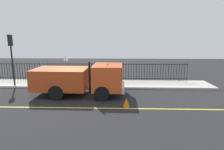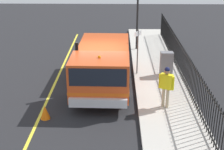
{
  "view_description": "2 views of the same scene",
  "coord_description": "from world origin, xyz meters",
  "px_view_note": "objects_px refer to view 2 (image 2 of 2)",
  "views": [
    {
      "loc": [
        -12.0,
        -2.91,
        3.89
      ],
      "look_at": [
        1.15,
        -2.48,
        1.23
      ],
      "focal_mm": 29.53,
      "sensor_mm": 36.0,
      "label": 1
    },
    {
      "loc": [
        0.87,
        -14.54,
        6.36
      ],
      "look_at": [
        0.64,
        -2.3,
        1.42
      ],
      "focal_mm": 51.96,
      "sensor_mm": 36.0,
      "label": 2
    }
  ],
  "objects_px": {
    "worker_standing": "(166,83)",
    "utility_cabinet": "(166,64)",
    "street_sign": "(138,46)",
    "work_truck": "(102,65)",
    "traffic_cone": "(45,112)",
    "traffic_light_near": "(138,4)"
  },
  "relations": [
    {
      "from": "worker_standing",
      "to": "utility_cabinet",
      "type": "height_order",
      "value": "worker_standing"
    },
    {
      "from": "traffic_cone",
      "to": "utility_cabinet",
      "type": "bearing_deg",
      "value": 38.92
    },
    {
      "from": "worker_standing",
      "to": "traffic_cone",
      "type": "height_order",
      "value": "worker_standing"
    },
    {
      "from": "street_sign",
      "to": "traffic_light_near",
      "type": "bearing_deg",
      "value": 87.38
    },
    {
      "from": "utility_cabinet",
      "to": "street_sign",
      "type": "distance_m",
      "value": 1.69
    },
    {
      "from": "traffic_cone",
      "to": "street_sign",
      "type": "bearing_deg",
      "value": 49.57
    },
    {
      "from": "work_truck",
      "to": "street_sign",
      "type": "bearing_deg",
      "value": -134.21
    },
    {
      "from": "work_truck",
      "to": "traffic_cone",
      "type": "distance_m",
      "value": 3.64
    },
    {
      "from": "traffic_light_near",
      "to": "traffic_cone",
      "type": "height_order",
      "value": "traffic_light_near"
    },
    {
      "from": "traffic_light_near",
      "to": "street_sign",
      "type": "height_order",
      "value": "traffic_light_near"
    },
    {
      "from": "work_truck",
      "to": "worker_standing",
      "type": "xyz_separation_m",
      "value": [
        2.66,
        -2.04,
        -0.0
      ]
    },
    {
      "from": "worker_standing",
      "to": "traffic_cone",
      "type": "distance_m",
      "value": 4.94
    },
    {
      "from": "worker_standing",
      "to": "street_sign",
      "type": "relative_size",
      "value": 0.75
    },
    {
      "from": "worker_standing",
      "to": "traffic_light_near",
      "type": "xyz_separation_m",
      "value": [
        -0.76,
        8.0,
        1.75
      ]
    },
    {
      "from": "traffic_light_near",
      "to": "work_truck",
      "type": "bearing_deg",
      "value": 82.29
    },
    {
      "from": "work_truck",
      "to": "street_sign",
      "type": "distance_m",
      "value": 2.43
    },
    {
      "from": "worker_standing",
      "to": "street_sign",
      "type": "bearing_deg",
      "value": -48.67
    },
    {
      "from": "work_truck",
      "to": "traffic_light_near",
      "type": "height_order",
      "value": "traffic_light_near"
    },
    {
      "from": "work_truck",
      "to": "street_sign",
      "type": "height_order",
      "value": "street_sign"
    },
    {
      "from": "traffic_light_near",
      "to": "street_sign",
      "type": "distance_m",
      "value": 4.5
    },
    {
      "from": "work_truck",
      "to": "traffic_light_near",
      "type": "relative_size",
      "value": 1.55
    },
    {
      "from": "utility_cabinet",
      "to": "traffic_cone",
      "type": "bearing_deg",
      "value": -141.08
    }
  ]
}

